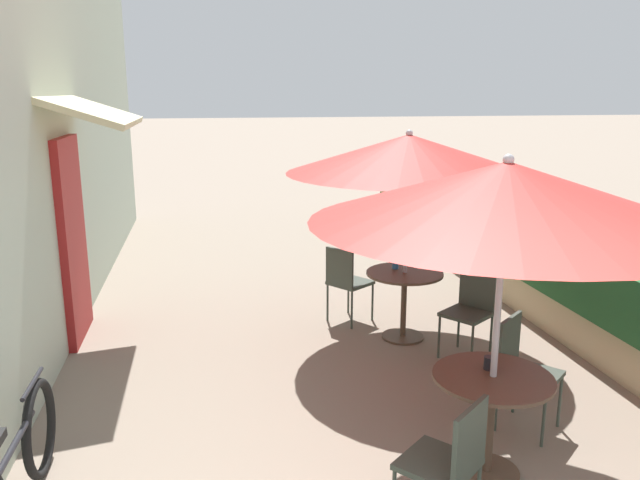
% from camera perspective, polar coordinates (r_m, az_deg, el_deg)
% --- Properties ---
extents(cafe_facade_wall, '(0.98, 11.46, 4.20)m').
position_cam_1_polar(cafe_facade_wall, '(7.22, -22.90, 8.82)').
color(cafe_facade_wall, '#B2C1AD').
rests_on(cafe_facade_wall, ground_plane).
extents(planter_hedge, '(0.60, 10.46, 1.01)m').
position_cam_1_polar(planter_hedge, '(8.27, 17.03, -1.17)').
color(planter_hedge, tan).
rests_on(planter_hedge, ground_plane).
extents(patio_table_near, '(0.79, 0.79, 0.72)m').
position_cam_1_polar(patio_table_near, '(4.43, 15.39, -14.13)').
color(patio_table_near, brown).
rests_on(patio_table_near, ground_plane).
extents(patio_umbrella_near, '(2.44, 2.44, 2.18)m').
position_cam_1_polar(patio_umbrella_near, '(3.99, 16.65, 4.16)').
color(patio_umbrella_near, '#B7B7BC').
rests_on(patio_umbrella_near, ground_plane).
extents(cafe_chair_near_left, '(0.56, 0.56, 0.87)m').
position_cam_1_polar(cafe_chair_near_left, '(3.82, 11.85, -18.93)').
color(cafe_chair_near_left, '#384238').
rests_on(cafe_chair_near_left, ground_plane).
extents(cafe_chair_near_right, '(0.56, 0.56, 0.87)m').
position_cam_1_polar(cafe_chair_near_right, '(5.08, 17.94, -10.74)').
color(cafe_chair_near_right, '#384238').
rests_on(cafe_chair_near_right, ground_plane).
extents(coffee_cup_near, '(0.07, 0.07, 0.09)m').
position_cam_1_polar(coffee_cup_near, '(4.41, 15.19, -10.79)').
color(coffee_cup_near, '#232328').
rests_on(coffee_cup_near, patio_table_near).
extents(patio_table_mid, '(0.79, 0.79, 0.72)m').
position_cam_1_polar(patio_table_mid, '(6.56, 7.70, -4.55)').
color(patio_table_mid, brown).
rests_on(patio_table_mid, ground_plane).
extents(patio_umbrella_mid, '(2.44, 2.44, 2.18)m').
position_cam_1_polar(patio_umbrella_mid, '(6.27, 8.11, 7.80)').
color(patio_umbrella_mid, '#B7B7BC').
rests_on(patio_umbrella_mid, ground_plane).
extents(cafe_chair_mid_left, '(0.56, 0.56, 0.87)m').
position_cam_1_polar(cafe_chair_mid_left, '(6.94, 2.38, -3.52)').
color(cafe_chair_mid_left, '#384238').
rests_on(cafe_chair_mid_left, ground_plane).
extents(cafe_chair_mid_right, '(0.56, 0.56, 0.87)m').
position_cam_1_polar(cafe_chair_mid_right, '(6.25, 13.62, -5.84)').
color(cafe_chair_mid_right, '#384238').
rests_on(cafe_chair_mid_right, ground_plane).
extents(coffee_cup_mid, '(0.07, 0.07, 0.09)m').
position_cam_1_polar(coffee_cup_mid, '(6.60, 6.90, -2.24)').
color(coffee_cup_mid, teal).
rests_on(coffee_cup_mid, patio_table_mid).
extents(bicycle_leaning, '(0.10, 1.75, 0.76)m').
position_cam_1_polar(bicycle_leaning, '(4.31, -26.10, -18.66)').
color(bicycle_leaning, black).
rests_on(bicycle_leaning, ground_plane).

